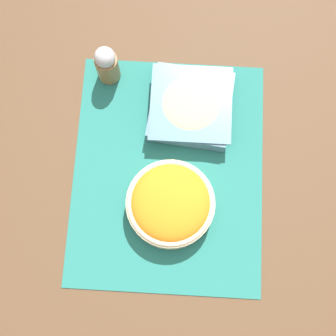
% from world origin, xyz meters
% --- Properties ---
extents(ground_plane, '(3.00, 3.00, 0.00)m').
position_xyz_m(ground_plane, '(0.00, 0.00, 0.00)').
color(ground_plane, '#513823').
extents(placemat, '(0.49, 0.39, 0.00)m').
position_xyz_m(placemat, '(0.00, 0.00, 0.00)').
color(placemat, '#236B60').
rests_on(placemat, ground_plane).
extents(carrot_bowl, '(0.17, 0.17, 0.07)m').
position_xyz_m(carrot_bowl, '(0.07, 0.01, 0.04)').
color(carrot_bowl, beige).
rests_on(carrot_bowl, placemat).
extents(cucumber_bowl, '(0.18, 0.18, 0.05)m').
position_xyz_m(cucumber_bowl, '(-0.14, 0.04, 0.03)').
color(cucumber_bowl, slate).
rests_on(cucumber_bowl, placemat).
extents(pepper_shaker, '(0.05, 0.05, 0.10)m').
position_xyz_m(pepper_shaker, '(-0.21, -0.14, 0.05)').
color(pepper_shaker, olive).
rests_on(pepper_shaker, placemat).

